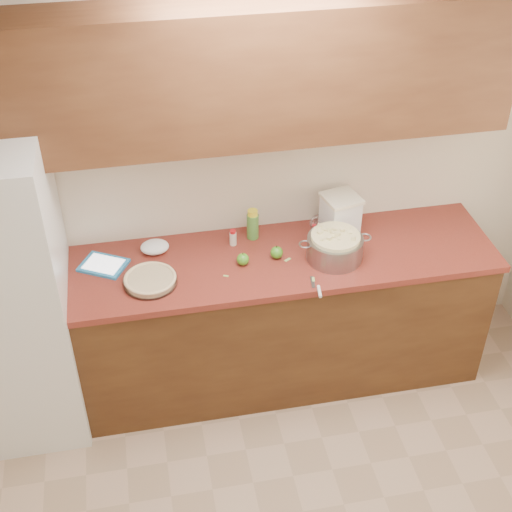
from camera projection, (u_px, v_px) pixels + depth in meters
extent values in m
plane|color=white|center=(385.00, 81.00, 1.84)|extent=(3.60, 3.60, 0.00)
plane|color=beige|center=(254.00, 171.00, 4.03)|extent=(3.60, 0.00, 3.60)
cube|color=#513016|center=(265.00, 321.00, 4.30)|extent=(2.60, 0.65, 0.88)
cube|color=maroon|center=(265.00, 261.00, 4.02)|extent=(2.64, 0.68, 0.04)
cube|color=brown|center=(261.00, 73.00, 3.51)|extent=(2.60, 0.34, 0.70)
cube|color=silver|center=(1.00, 296.00, 3.77)|extent=(0.70, 0.70, 1.80)
cylinder|color=silver|center=(150.00, 281.00, 3.82)|extent=(0.29, 0.29, 0.04)
cylinder|color=beige|center=(150.00, 280.00, 3.81)|extent=(0.26, 0.26, 0.03)
torus|color=beige|center=(150.00, 278.00, 3.81)|extent=(0.28, 0.28, 0.02)
cylinder|color=gray|center=(335.00, 248.00, 3.97)|extent=(0.31, 0.31, 0.13)
torus|color=gray|center=(305.00, 244.00, 3.91)|extent=(0.07, 0.07, 0.01)
torus|color=gray|center=(365.00, 237.00, 3.97)|extent=(0.07, 0.07, 0.01)
cylinder|color=beige|center=(335.00, 246.00, 3.96)|extent=(0.27, 0.27, 0.14)
cube|color=white|center=(340.00, 216.00, 4.15)|extent=(0.22, 0.22, 0.22)
cube|color=#F1E5C1|center=(342.00, 198.00, 4.07)|extent=(0.24, 0.24, 0.02)
cube|color=#2781BC|center=(104.00, 265.00, 3.94)|extent=(0.30, 0.28, 0.02)
cube|color=white|center=(103.00, 264.00, 3.94)|extent=(0.25, 0.22, 0.00)
cube|color=gray|center=(313.00, 282.00, 3.84)|extent=(0.03, 0.10, 0.00)
cylinder|color=white|center=(319.00, 291.00, 3.76)|extent=(0.03, 0.09, 0.02)
cylinder|color=#4C8C38|center=(253.00, 226.00, 4.12)|extent=(0.07, 0.07, 0.16)
cylinder|color=yellow|center=(253.00, 213.00, 4.06)|extent=(0.06, 0.06, 0.03)
cylinder|color=beige|center=(233.00, 239.00, 4.09)|extent=(0.04, 0.04, 0.08)
cylinder|color=red|center=(233.00, 232.00, 4.06)|extent=(0.03, 0.03, 0.02)
cylinder|color=black|center=(314.00, 232.00, 4.15)|extent=(0.03, 0.03, 0.07)
cylinder|color=red|center=(314.00, 226.00, 4.12)|extent=(0.03, 0.03, 0.01)
cylinder|color=silver|center=(330.00, 230.00, 4.15)|extent=(0.23, 0.23, 0.09)
torus|color=silver|center=(330.00, 224.00, 4.13)|extent=(0.24, 0.24, 0.01)
ellipsoid|color=white|center=(155.00, 247.00, 4.03)|extent=(0.17, 0.14, 0.07)
sphere|color=#438D20|center=(243.00, 259.00, 3.94)|extent=(0.07, 0.07, 0.07)
cylinder|color=#3F2D19|center=(243.00, 253.00, 3.92)|extent=(0.01, 0.01, 0.01)
sphere|color=#438D20|center=(277.00, 252.00, 3.99)|extent=(0.07, 0.07, 0.07)
cylinder|color=#3F2D19|center=(277.00, 247.00, 3.96)|extent=(0.01, 0.01, 0.01)
cube|color=#A1C660|center=(313.00, 279.00, 3.85)|extent=(0.02, 0.04, 0.00)
cube|color=#A1C660|center=(226.00, 276.00, 3.88)|extent=(0.03, 0.02, 0.00)
cube|color=#A1C660|center=(288.00, 260.00, 3.99)|extent=(0.04, 0.03, 0.00)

